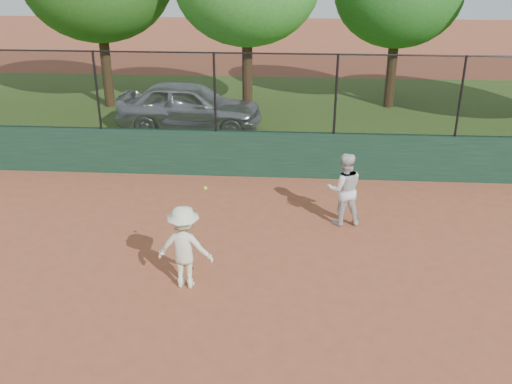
{
  "coord_description": "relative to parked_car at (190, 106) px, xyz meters",
  "views": [
    {
      "loc": [
        1.52,
        -7.87,
        5.64
      ],
      "look_at": [
        0.8,
        2.2,
        1.2
      ],
      "focal_mm": 40.0,
      "sensor_mm": 36.0,
      "label": 1
    }
  ],
  "objects": [
    {
      "name": "back_wall",
      "position": [
        1.89,
        -3.85,
        -0.19
      ],
      "size": [
        26.0,
        0.2,
        1.2
      ],
      "primitive_type": "cube",
      "color": "#1A3A27",
      "rests_on": "ground"
    },
    {
      "name": "grass_strip",
      "position": [
        1.89,
        2.15,
        -0.79
      ],
      "size": [
        36.0,
        12.0,
        0.01
      ],
      "primitive_type": "cube",
      "color": "#32551A",
      "rests_on": "ground"
    },
    {
      "name": "player_main",
      "position": [
        1.54,
        -9.14,
        -0.02
      ],
      "size": [
        1.04,
        0.74,
        2.1
      ],
      "color": "beige",
      "rests_on": "ground"
    },
    {
      "name": "parked_car",
      "position": [
        0.0,
        0.0,
        0.0
      ],
      "size": [
        4.75,
        2.17,
        1.58
      ],
      "primitive_type": "imported",
      "rotation": [
        0.0,
        0.0,
        1.5
      ],
      "color": "#AEB3B8",
      "rests_on": "ground"
    },
    {
      "name": "fence_assembly",
      "position": [
        1.86,
        -3.85,
        1.45
      ],
      "size": [
        26.0,
        0.06,
        2.0
      ],
      "color": "black",
      "rests_on": "back_wall"
    },
    {
      "name": "player_second",
      "position": [
        4.48,
        -6.48,
        0.02
      ],
      "size": [
        0.86,
        0.72,
        1.61
      ],
      "primitive_type": "imported",
      "rotation": [
        0.0,
        0.0,
        3.29
      ],
      "color": "silver",
      "rests_on": "ground"
    },
    {
      "name": "ground",
      "position": [
        1.89,
        -9.85,
        -0.79
      ],
      "size": [
        80.0,
        80.0,
        0.0
      ],
      "primitive_type": "plane",
      "color": "#9D4F32",
      "rests_on": "ground"
    }
  ]
}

